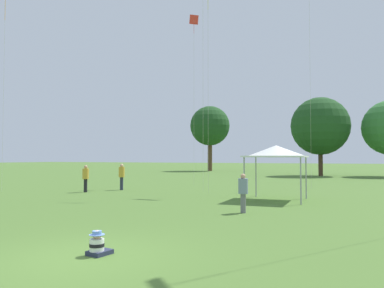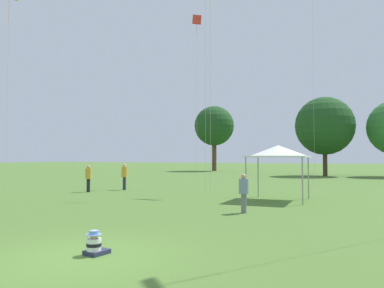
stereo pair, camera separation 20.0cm
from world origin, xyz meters
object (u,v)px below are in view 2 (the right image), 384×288
Objects in this scene: person_standing_0 at (88,176)px; canopy_tent at (278,152)px; distant_tree_2 at (325,126)px; distant_tree_0 at (214,126)px; person_standing_4 at (124,174)px; seated_toddler at (95,245)px; person_standing_3 at (244,190)px; kite_2 at (197,30)px.

person_standing_0 is 0.55× the size of canopy_tent.
distant_tree_2 is (-0.44, 28.76, 3.58)m from canopy_tent.
distant_tree_0 reaches higher than person_standing_0.
person_standing_0 is 2.60m from person_standing_4.
distant_tree_2 is at bearing -29.41° from distant_tree_0.
distant_tree_2 is (1.02, 41.40, 5.88)m from seated_toddler.
person_standing_4 is 11.23m from canopy_tent.
person_standing_3 is 0.14× the size of distant_tree_0.
distant_tree_0 is at bearing -66.69° from kite_2.
distant_tree_2 reaches higher than canopy_tent.
kite_2 is at bearing -55.15° from person_standing_0.
kite_2 is (3.95, 8.25, 11.52)m from person_standing_0.
person_standing_0 is (-10.65, 12.22, 0.79)m from seated_toddler.
person_standing_4 is 38.84m from distant_tree_0.
kite_2 is at bearing 136.15° from canopy_tent.
canopy_tent reaches higher than seated_toddler.
seated_toddler is at bearing -103.79° from person_standing_4.
distant_tree_0 reaches higher than seated_toddler.
person_standing_0 is at bearing 139.23° from seated_toddler.
person_standing_3 is 48.62m from distant_tree_0.
canopy_tent is (1.46, 12.64, 2.30)m from seated_toddler.
distant_tree_0 is 21.55m from distant_tree_2.
canopy_tent is (12.11, 0.42, 1.51)m from person_standing_0.
person_standing_4 is 29.27m from distant_tree_2.
canopy_tent is at bearing -64.01° from distant_tree_0.
kite_2 is (-8.16, 7.84, 10.02)m from canopy_tent.
canopy_tent is 0.33× the size of distant_tree_2.
canopy_tent is at bearing -56.86° from person_standing_4.
person_standing_3 is at bearing 125.48° from kite_2.
canopy_tent is at bearing -89.81° from person_standing_3.
distant_tree_2 is (10.53, 26.84, 5.04)m from person_standing_4.
person_standing_4 is 0.16× the size of distant_tree_0.
distant_tree_0 is 1.14× the size of distant_tree_2.
person_standing_3 is at bearing 89.57° from seated_toddler.
person_standing_0 is 1.11× the size of person_standing_3.
person_standing_3 reaches higher than seated_toddler.
person_standing_0 is 14.72m from kite_2.
canopy_tent is at bearing 91.55° from seated_toddler.
distant_tree_0 is at bearing -63.20° from person_standing_3.
kite_2 is 33.72m from distant_tree_0.
kite_2 reaches higher than seated_toddler.
canopy_tent is 15.11m from kite_2.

